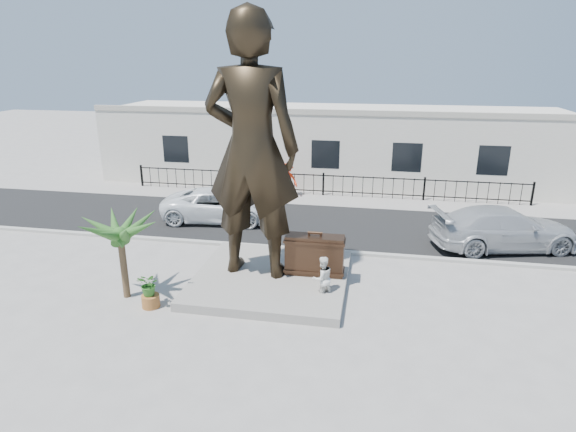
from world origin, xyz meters
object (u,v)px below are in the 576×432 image
Objects in this scene: car_white at (220,205)px; tourist at (322,278)px; suitcase at (315,255)px; statue at (252,149)px.

tourist is at bearing -146.53° from car_white.
suitcase is 7.79m from car_white.
statue is 7.72m from car_white.
statue reaches higher than tourist.
tourist is 0.27× the size of car_white.
car_white is (-3.18, 5.88, -3.87)m from statue.
suitcase is 1.34m from tourist.
suitcase is 1.34× the size of tourist.
tourist is (0.42, -1.25, -0.26)m from suitcase.
car_white is (-5.70, 6.97, 0.02)m from tourist.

